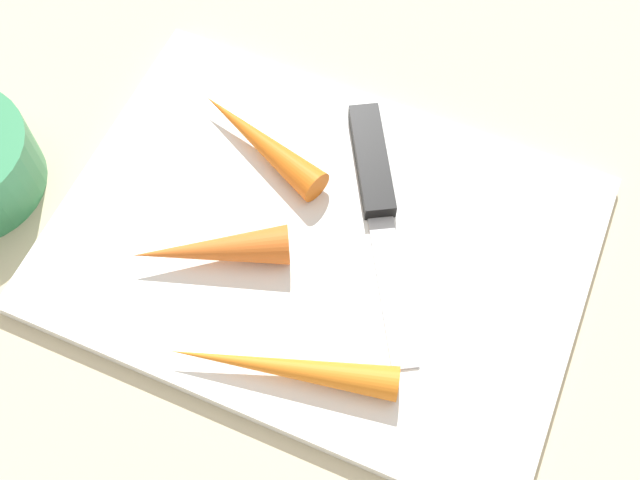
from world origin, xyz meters
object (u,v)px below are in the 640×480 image
Objects in this scene: carrot_shortest at (211,250)px; carrot_medium at (260,141)px; cutting_board at (320,244)px; carrot_longest at (283,367)px; knife at (374,176)px.

carrot_shortest is 0.09m from carrot_medium.
cutting_board is at bearing -173.28° from carrot_shortest.
knife is at bearing -104.73° from carrot_longest.
cutting_board is 3.16× the size of carrot_medium.
carrot_longest is (0.08, -0.05, -0.00)m from carrot_shortest.
carrot_medium is at bearing -113.13° from carrot_shortest.
carrot_shortest is 0.72× the size of carrot_longest.
knife is 1.77× the size of carrot_shortest.
cutting_board is at bearing -95.12° from carrot_longest.
carrot_medium is at bearing -113.89° from knife.
carrot_medium is (-0.09, -0.01, 0.01)m from knife.
knife is 0.13m from carrot_shortest.
cutting_board is 0.09m from carrot_medium.
carrot_medium is 0.17m from carrot_longest.
carrot_medium is at bearing -74.70° from carrot_longest.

